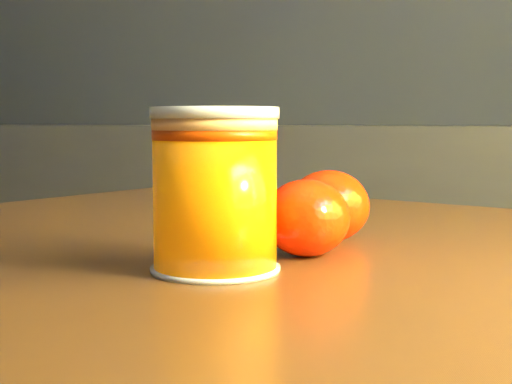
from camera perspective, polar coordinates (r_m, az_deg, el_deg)
The scene contains 5 objects.
kitchen_counter at distance 2.32m, azimuth -0.98°, elevation -5.85°, with size 3.15×0.60×0.90m, color #454449.
table at distance 0.60m, azimuth 7.25°, elevation -14.63°, with size 1.18×0.91×0.81m.
juice_glass at distance 0.50m, azimuth -3.30°, elevation 0.08°, with size 0.09×0.09×0.11m.
orange_front at distance 0.55m, azimuth 4.04°, elevation -2.07°, with size 0.07×0.07×0.06m, color #FF2B05.
orange_back at distance 0.62m, azimuth 5.82°, elevation -1.12°, with size 0.07×0.07×0.06m, color #FF2B05.
Camera 1 is at (1.10, -0.54, 0.91)m, focal length 50.00 mm.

